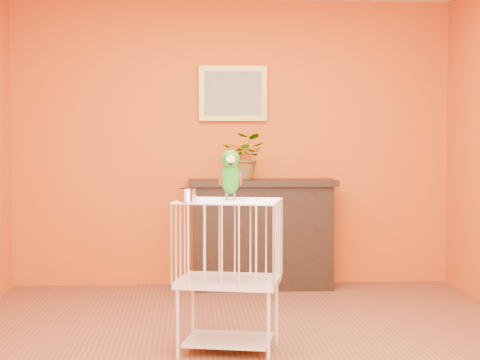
{
  "coord_description": "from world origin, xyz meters",
  "views": [
    {
      "loc": [
        -0.41,
        -5.08,
        1.34
      ],
      "look_at": [
        -0.08,
        -0.08,
        1.08
      ],
      "focal_mm": 60.0,
      "sensor_mm": 36.0,
      "label": 1
    }
  ],
  "objects": [
    {
      "name": "ground",
      "position": [
        0.0,
        0.0,
        0.0
      ],
      "size": [
        4.5,
        4.5,
        0.0
      ],
      "primitive_type": "plane",
      "color": "brown",
      "rests_on": "ground"
    },
    {
      "name": "parrot",
      "position": [
        -0.14,
        -0.08,
        1.12
      ],
      "size": [
        0.15,
        0.28,
        0.32
      ],
      "rotation": [
        0.0,
        0.0,
        -0.03
      ],
      "color": "#59544C",
      "rests_on": "birdcage"
    },
    {
      "name": "console_cabinet",
      "position": [
        0.25,
        2.02,
        0.49
      ],
      "size": [
        1.31,
        0.47,
        0.97
      ],
      "color": "black",
      "rests_on": "ground"
    },
    {
      "name": "feed_cup",
      "position": [
        -0.42,
        -0.26,
        1.0
      ],
      "size": [
        0.11,
        0.11,
        0.08
      ],
      "primitive_type": "cylinder",
      "color": "silver",
      "rests_on": "birdcage"
    },
    {
      "name": "framed_picture",
      "position": [
        0.0,
        2.22,
        1.75
      ],
      "size": [
        0.62,
        0.04,
        0.5
      ],
      "color": "#A48A3A",
      "rests_on": "room_shell"
    },
    {
      "name": "room_shell",
      "position": [
        0.0,
        0.0,
        1.58
      ],
      "size": [
        4.5,
        4.5,
        4.5
      ],
      "color": "#C65212",
      "rests_on": "ground"
    },
    {
      "name": "birdcage",
      "position": [
        -0.16,
        -0.11,
        0.5
      ],
      "size": [
        0.71,
        0.6,
        0.95
      ],
      "rotation": [
        0.0,
        0.0,
        -0.22
      ],
      "color": "silver",
      "rests_on": "ground"
    },
    {
      "name": "potted_plant",
      "position": [
        0.1,
        2.02,
        1.13
      ],
      "size": [
        0.48,
        0.5,
        0.32
      ],
      "primitive_type": "imported",
      "rotation": [
        0.0,
        0.0,
        -0.29
      ],
      "color": "#26722D",
      "rests_on": "console_cabinet"
    }
  ]
}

